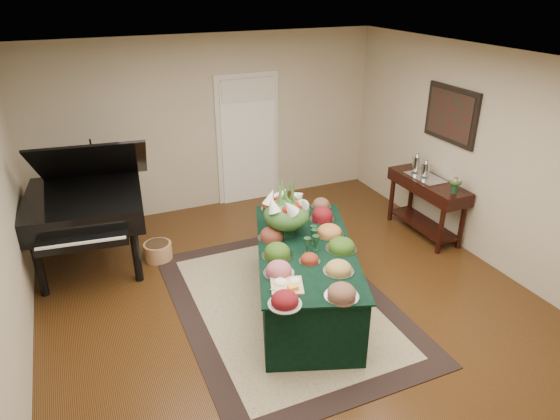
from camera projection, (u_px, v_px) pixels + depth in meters
name	position (u px, v px, depth m)	size (l,w,h in m)	color
ground	(290.00, 301.00, 5.83)	(6.00, 6.00, 0.00)	black
area_rug	(284.00, 304.00, 5.76)	(2.34, 3.28, 0.01)	black
kitchen_doorway	(248.00, 141.00, 8.07)	(1.05, 0.07, 2.10)	silver
buffet_table	(305.00, 277.00, 5.58)	(1.71, 2.40, 0.78)	black
food_platters	(304.00, 240.00, 5.45)	(1.56, 2.29, 0.14)	silver
cutting_board	(287.00, 282.00, 4.73)	(0.39, 0.39, 0.10)	tan
green_goblets	(313.00, 239.00, 5.38)	(0.26, 0.30, 0.18)	#15361F
floral_centerpiece	(286.00, 209.00, 5.55)	(0.54, 0.54, 0.54)	#15361F
grand_piano	(85.00, 204.00, 6.23)	(1.67, 1.83, 1.73)	black
wicker_basket	(158.00, 251.00, 6.65)	(0.37, 0.37, 0.23)	#AA7144
mahogany_sideboard	(427.00, 192.00, 7.09)	(0.45, 1.33, 0.84)	black
tea_service	(422.00, 168.00, 7.11)	(0.34, 0.58, 0.30)	silver
pink_bouquet	(456.00, 182.00, 6.52)	(0.18, 0.18, 0.23)	#15361F
wall_painting	(451.00, 115.00, 6.70)	(0.05, 0.95, 0.75)	black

